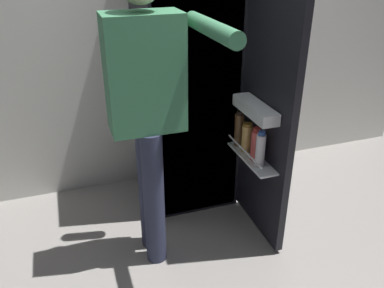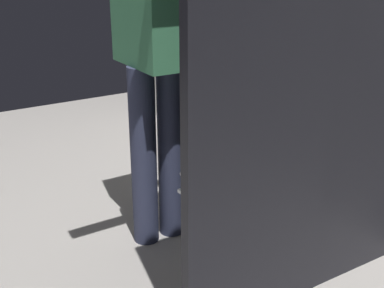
% 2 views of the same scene
% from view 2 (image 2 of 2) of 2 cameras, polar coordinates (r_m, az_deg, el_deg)
% --- Properties ---
extents(ground_plane, '(5.76, 5.76, 0.00)m').
position_cam_2_polar(ground_plane, '(2.28, 2.33, -14.30)').
color(ground_plane, gray).
extents(refrigerator, '(0.65, 1.18, 1.81)m').
position_cam_2_polar(refrigerator, '(2.20, 14.00, 9.59)').
color(refrigerator, black).
rests_on(refrigerator, ground_plane).
extents(person, '(0.52, 0.71, 1.70)m').
position_cam_2_polar(person, '(2.19, -4.18, 13.21)').
color(person, '#2D334C').
rests_on(person, ground_plane).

